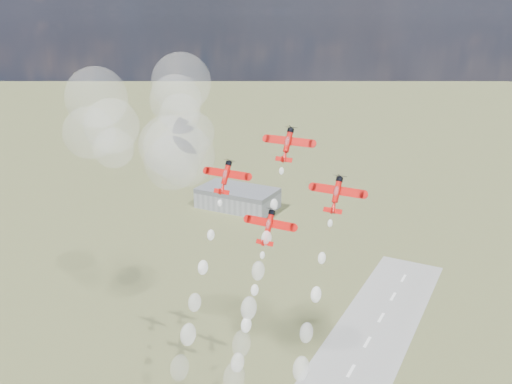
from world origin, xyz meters
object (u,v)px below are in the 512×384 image
Objects in this scene: plane_lead at (288,144)px; plane_right at (336,194)px; hangar at (238,198)px; plane_slot at (269,226)px; plane_left at (226,176)px.

plane_lead is 17.67m from plane_right.
hangar is 4.13× the size of plane_slot.
plane_left is 17.67m from plane_slot.
plane_left is (99.26, -179.92, 76.63)m from hangar.
plane_right reaches higher than plane_slot.
plane_lead reaches higher than plane_slot.
plane_slot is at bearing -58.40° from hangar.
plane_lead is at bearing 90.00° from plane_slot.
plane_lead reaches higher than plane_left.
plane_slot is (-14.47, -4.93, -8.85)m from plane_right.
plane_slot is (113.74, -184.85, 67.78)m from hangar.
plane_right is (14.47, -4.93, -8.85)m from plane_lead.
hangar is at bearing 125.47° from plane_right.
plane_right is at bearing -54.53° from hangar.
plane_slot is at bearing -90.00° from plane_lead.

